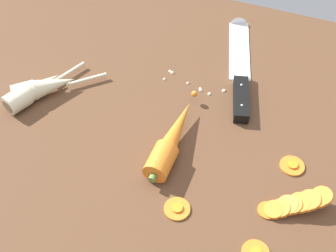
# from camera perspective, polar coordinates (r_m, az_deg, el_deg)

# --- Properties ---
(ground_plane) EXTENTS (1.20, 0.90, 0.04)m
(ground_plane) POSITION_cam_1_polar(r_m,az_deg,el_deg) (0.79, 0.55, -0.68)
(ground_plane) COLOR brown
(chefs_knife) EXTENTS (0.13, 0.34, 0.04)m
(chefs_knife) POSITION_cam_1_polar(r_m,az_deg,el_deg) (0.91, 9.84, 8.90)
(chefs_knife) COLOR silver
(chefs_knife) RESTS_ON ground_plane
(whole_carrot) EXTENTS (0.04, 0.22, 0.04)m
(whole_carrot) POSITION_cam_1_polar(r_m,az_deg,el_deg) (0.72, 0.51, -1.86)
(whole_carrot) COLOR orange
(whole_carrot) RESTS_ON ground_plane
(parsnip_front) EXTENTS (0.15, 0.15, 0.04)m
(parsnip_front) POSITION_cam_1_polar(r_m,az_deg,el_deg) (0.85, -16.63, 5.11)
(parsnip_front) COLOR beige
(parsnip_front) RESTS_ON ground_plane
(parsnip_mid_left) EXTENTS (0.08, 0.18, 0.04)m
(parsnip_mid_left) POSITION_cam_1_polar(r_m,az_deg,el_deg) (0.85, -17.96, 4.68)
(parsnip_mid_left) COLOR beige
(parsnip_mid_left) RESTS_ON ground_plane
(carrot_slice_stack) EXTENTS (0.10, 0.07, 0.04)m
(carrot_slice_stack) POSITION_cam_1_polar(r_m,az_deg,el_deg) (0.68, 17.18, -10.16)
(carrot_slice_stack) COLOR orange
(carrot_slice_stack) RESTS_ON ground_plane
(carrot_slice_stray_near) EXTENTS (0.04, 0.04, 0.01)m
(carrot_slice_stray_near) POSITION_cam_1_polar(r_m,az_deg,el_deg) (0.66, 1.25, -11.23)
(carrot_slice_stray_near) COLOR orange
(carrot_slice_stray_near) RESTS_ON ground_plane
(carrot_slice_stray_mid) EXTENTS (0.04, 0.04, 0.01)m
(carrot_slice_stray_mid) POSITION_cam_1_polar(r_m,az_deg,el_deg) (0.64, 11.96, -16.63)
(carrot_slice_stray_mid) COLOR orange
(carrot_slice_stray_mid) RESTS_ON ground_plane
(carrot_slice_stray_far) EXTENTS (0.04, 0.04, 0.01)m
(carrot_slice_stray_far) POSITION_cam_1_polar(r_m,az_deg,el_deg) (0.74, 16.71, -5.18)
(carrot_slice_stray_far) COLOR orange
(carrot_slice_stray_far) RESTS_ON ground_plane
(mince_crumbs) EXTENTS (0.13, 0.04, 0.01)m
(mince_crumbs) POSITION_cam_1_polar(r_m,az_deg,el_deg) (0.85, 3.42, 5.99)
(mince_crumbs) COLOR beige
(mince_crumbs) RESTS_ON ground_plane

